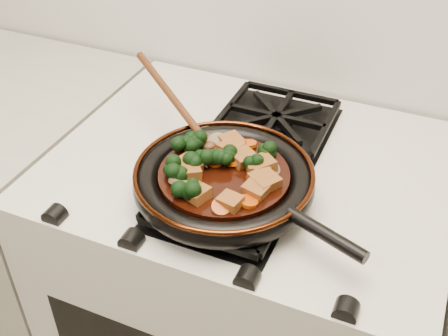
% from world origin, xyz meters
% --- Properties ---
extents(stove, '(0.76, 0.60, 0.90)m').
position_xyz_m(stove, '(0.00, 1.69, 0.45)').
color(stove, beige).
rests_on(stove, ground).
extents(burner_grate_front, '(0.23, 0.23, 0.03)m').
position_xyz_m(burner_grate_front, '(0.00, 1.55, 0.91)').
color(burner_grate_front, black).
rests_on(burner_grate_front, stove).
extents(burner_grate_back, '(0.23, 0.23, 0.03)m').
position_xyz_m(burner_grate_back, '(0.00, 1.83, 0.91)').
color(burner_grate_back, black).
rests_on(burner_grate_back, stove).
extents(skillet, '(0.43, 0.31, 0.05)m').
position_xyz_m(skillet, '(-0.00, 1.57, 0.94)').
color(skillet, black).
rests_on(skillet, burner_grate_front).
extents(braising_sauce, '(0.23, 0.23, 0.02)m').
position_xyz_m(braising_sauce, '(-0.01, 1.57, 0.95)').
color(braising_sauce, black).
rests_on(braising_sauce, skillet).
extents(tofu_cube_0, '(0.05, 0.05, 0.03)m').
position_xyz_m(tofu_cube_0, '(-0.02, 1.63, 0.97)').
color(tofu_cube_0, brown).
rests_on(tofu_cube_0, braising_sauce).
extents(tofu_cube_1, '(0.06, 0.06, 0.03)m').
position_xyz_m(tofu_cube_1, '(0.07, 1.57, 0.97)').
color(tofu_cube_1, brown).
rests_on(tofu_cube_1, braising_sauce).
extents(tofu_cube_2, '(0.05, 0.05, 0.03)m').
position_xyz_m(tofu_cube_2, '(0.04, 1.60, 0.97)').
color(tofu_cube_2, brown).
rests_on(tofu_cube_2, braising_sauce).
extents(tofu_cube_3, '(0.06, 0.06, 0.03)m').
position_xyz_m(tofu_cube_3, '(-0.06, 1.54, 0.97)').
color(tofu_cube_3, brown).
rests_on(tofu_cube_3, braising_sauce).
extents(tofu_cube_4, '(0.04, 0.04, 0.02)m').
position_xyz_m(tofu_cube_4, '(0.04, 1.50, 0.97)').
color(tofu_cube_4, brown).
rests_on(tofu_cube_4, braising_sauce).
extents(tofu_cube_5, '(0.06, 0.05, 0.03)m').
position_xyz_m(tofu_cube_5, '(-0.07, 1.55, 0.97)').
color(tofu_cube_5, brown).
rests_on(tofu_cube_5, braising_sauce).
extents(tofu_cube_6, '(0.06, 0.06, 0.03)m').
position_xyz_m(tofu_cube_6, '(0.05, 1.60, 0.97)').
color(tofu_cube_6, brown).
rests_on(tofu_cube_6, braising_sauce).
extents(tofu_cube_7, '(0.06, 0.06, 0.03)m').
position_xyz_m(tofu_cube_7, '(0.01, 1.61, 0.97)').
color(tofu_cube_7, brown).
rests_on(tofu_cube_7, braising_sauce).
extents(tofu_cube_8, '(0.05, 0.05, 0.03)m').
position_xyz_m(tofu_cube_8, '(-0.02, 1.49, 0.97)').
color(tofu_cube_8, brown).
rests_on(tofu_cube_8, braising_sauce).
extents(tofu_cube_9, '(0.05, 0.05, 0.02)m').
position_xyz_m(tofu_cube_9, '(-0.03, 1.65, 0.97)').
color(tofu_cube_9, brown).
rests_on(tofu_cube_9, braising_sauce).
extents(tofu_cube_10, '(0.05, 0.05, 0.02)m').
position_xyz_m(tofu_cube_10, '(0.06, 1.54, 0.97)').
color(tofu_cube_10, brown).
rests_on(tofu_cube_10, braising_sauce).
extents(broccoli_floret_0, '(0.08, 0.08, 0.06)m').
position_xyz_m(broccoli_floret_0, '(-0.03, 1.49, 0.97)').
color(broccoli_floret_0, black).
rests_on(broccoli_floret_0, braising_sauce).
extents(broccoli_floret_1, '(0.09, 0.09, 0.07)m').
position_xyz_m(broccoli_floret_1, '(-0.02, 1.59, 0.97)').
color(broccoli_floret_1, black).
rests_on(broccoli_floret_1, braising_sauce).
extents(broccoli_floret_2, '(0.09, 0.09, 0.06)m').
position_xyz_m(broccoli_floret_2, '(-0.09, 1.61, 0.97)').
color(broccoli_floret_2, black).
rests_on(broccoli_floret_2, braising_sauce).
extents(broccoli_floret_3, '(0.07, 0.07, 0.07)m').
position_xyz_m(broccoli_floret_3, '(-0.08, 1.52, 0.97)').
color(broccoli_floret_3, black).
rests_on(broccoli_floret_3, braising_sauce).
extents(broccoli_floret_4, '(0.08, 0.08, 0.06)m').
position_xyz_m(broccoli_floret_4, '(0.03, 1.60, 0.97)').
color(broccoli_floret_4, black).
rests_on(broccoli_floret_4, braising_sauce).
extents(broccoli_floret_5, '(0.08, 0.07, 0.07)m').
position_xyz_m(broccoli_floret_5, '(-0.05, 1.56, 0.97)').
color(broccoli_floret_5, black).
rests_on(broccoli_floret_5, braising_sauce).
extents(broccoli_floret_6, '(0.09, 0.08, 0.07)m').
position_xyz_m(broccoli_floret_6, '(0.04, 1.64, 0.97)').
color(broccoli_floret_6, black).
rests_on(broccoli_floret_6, braising_sauce).
extents(broccoli_floret_7, '(0.06, 0.06, 0.06)m').
position_xyz_m(broccoli_floret_7, '(-0.09, 1.60, 0.97)').
color(broccoli_floret_7, black).
rests_on(broccoli_floret_7, braising_sauce).
extents(carrot_coin_0, '(0.03, 0.03, 0.01)m').
position_xyz_m(carrot_coin_0, '(0.00, 1.66, 0.96)').
color(carrot_coin_0, '#B63C05').
rests_on(carrot_coin_0, braising_sauce).
extents(carrot_coin_1, '(0.03, 0.03, 0.01)m').
position_xyz_m(carrot_coin_1, '(0.06, 1.51, 0.96)').
color(carrot_coin_1, '#B63C05').
rests_on(carrot_coin_1, braising_sauce).
extents(carrot_coin_2, '(0.03, 0.03, 0.02)m').
position_xyz_m(carrot_coin_2, '(0.00, 1.60, 0.96)').
color(carrot_coin_2, '#B63C05').
rests_on(carrot_coin_2, braising_sauce).
extents(carrot_coin_3, '(0.03, 0.03, 0.02)m').
position_xyz_m(carrot_coin_3, '(0.03, 1.48, 0.96)').
color(carrot_coin_3, '#B63C05').
rests_on(carrot_coin_3, braising_sauce).
extents(carrot_coin_4, '(0.03, 0.03, 0.02)m').
position_xyz_m(carrot_coin_4, '(-0.03, 1.62, 0.96)').
color(carrot_coin_4, '#B63C05').
rests_on(carrot_coin_4, braising_sauce).
extents(carrot_coin_5, '(0.03, 0.03, 0.02)m').
position_xyz_m(carrot_coin_5, '(-0.03, 1.59, 0.96)').
color(carrot_coin_5, '#B63C05').
rests_on(carrot_coin_5, braising_sauce).
extents(mushroom_slice_0, '(0.04, 0.04, 0.02)m').
position_xyz_m(mushroom_slice_0, '(-0.06, 1.51, 0.97)').
color(mushroom_slice_0, brown).
rests_on(mushroom_slice_0, braising_sauce).
extents(mushroom_slice_1, '(0.05, 0.05, 0.03)m').
position_xyz_m(mushroom_slice_1, '(-0.05, 1.64, 0.97)').
color(mushroom_slice_1, brown).
rests_on(mushroom_slice_1, braising_sauce).
extents(mushroom_slice_2, '(0.03, 0.03, 0.02)m').
position_xyz_m(mushroom_slice_2, '(0.07, 1.60, 0.97)').
color(mushroom_slice_2, brown).
rests_on(mushroom_slice_2, braising_sauce).
extents(wooden_spoon, '(0.15, 0.12, 0.27)m').
position_xyz_m(wooden_spoon, '(-0.14, 1.68, 0.98)').
color(wooden_spoon, '#4F2710').
rests_on(wooden_spoon, braising_sauce).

